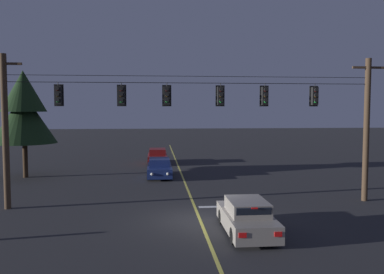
{
  "coord_description": "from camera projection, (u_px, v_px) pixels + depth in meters",
  "views": [
    {
      "loc": [
        -2.0,
        -17.54,
        5.03
      ],
      "look_at": [
        0.0,
        3.83,
        3.55
      ],
      "focal_mm": 36.32,
      "sensor_mm": 36.0,
      "label": 1
    }
  ],
  "objects": [
    {
      "name": "signal_span_assembly",
      "position": [
        194.0,
        128.0,
        20.48
      ],
      "size": [
        20.95,
        0.32,
        7.86
      ],
      "color": "#423021",
      "rests_on": "ground"
    },
    {
      "name": "traffic_light_far_right",
      "position": [
        315.0,
        96.0,
        20.96
      ],
      "size": [
        0.48,
        0.41,
        1.22
      ],
      "color": "black"
    },
    {
      "name": "traffic_light_right_inner",
      "position": [
        221.0,
        96.0,
        20.48
      ],
      "size": [
        0.48,
        0.41,
        1.22
      ],
      "color": "black"
    },
    {
      "name": "car_oncoming_lead",
      "position": [
        160.0,
        168.0,
        29.4
      ],
      "size": [
        1.8,
        4.42,
        1.39
      ],
      "color": "navy",
      "rests_on": "ground"
    },
    {
      "name": "lane_centre_stripe",
      "position": [
        185.0,
        183.0,
        26.72
      ],
      "size": [
        0.14,
        60.0,
        0.01
      ],
      "primitive_type": "cube",
      "color": "#D1C64C",
      "rests_on": "ground"
    },
    {
      "name": "stop_bar_paint",
      "position": [
        231.0,
        206.0,
        20.34
      ],
      "size": [
        3.4,
        0.36,
        0.01
      ],
      "primitive_type": "cube",
      "color": "silver",
      "rests_on": "ground"
    },
    {
      "name": "ground_plane",
      "position": [
        200.0,
        219.0,
        17.95
      ],
      "size": [
        180.0,
        180.0,
        0.0
      ],
      "primitive_type": "plane",
      "color": "#28282B"
    },
    {
      "name": "traffic_light_leftmost",
      "position": [
        58.0,
        95.0,
        19.7
      ],
      "size": [
        0.48,
        0.41,
        1.22
      ],
      "color": "black"
    },
    {
      "name": "car_oncoming_trailing",
      "position": [
        158.0,
        156.0,
        36.91
      ],
      "size": [
        1.8,
        4.42,
        1.39
      ],
      "color": "maroon",
      "rests_on": "ground"
    },
    {
      "name": "traffic_light_centre",
      "position": [
        167.0,
        95.0,
        20.21
      ],
      "size": [
        0.48,
        0.41,
        1.22
      ],
      "color": "black"
    },
    {
      "name": "tree_verge_near",
      "position": [
        24.0,
        111.0,
        28.83
      ],
      "size": [
        4.7,
        4.7,
        7.99
      ],
      "color": "#332316",
      "rests_on": "ground"
    },
    {
      "name": "traffic_light_rightmost",
      "position": [
        265.0,
        96.0,
        20.7
      ],
      "size": [
        0.48,
        0.41,
        1.22
      ],
      "color": "black"
    },
    {
      "name": "traffic_light_left_inner",
      "position": [
        121.0,
        95.0,
        19.99
      ],
      "size": [
        0.48,
        0.41,
        1.22
      ],
      "color": "black"
    },
    {
      "name": "car_waiting_near_lane",
      "position": [
        247.0,
        217.0,
        15.91
      ],
      "size": [
        1.8,
        4.33,
        1.39
      ],
      "color": "gray",
      "rests_on": "ground"
    }
  ]
}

